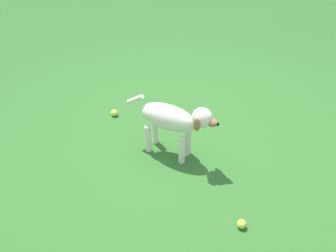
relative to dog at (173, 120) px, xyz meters
The scene contains 4 objects.
ground 0.40m from the dog, 148.31° to the left, with size 14.00×14.00×0.00m, color #2D6026.
dog is the anchor object (origin of this frame).
tennis_ball_0 0.87m from the dog, 158.65° to the right, with size 0.07×0.07×0.07m, color #D7DC3F.
tennis_ball_1 0.96m from the dog, ahead, with size 0.07×0.07×0.07m, color #C8D53E.
Camera 1 is at (2.22, -1.07, 2.09)m, focal length 38.13 mm.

